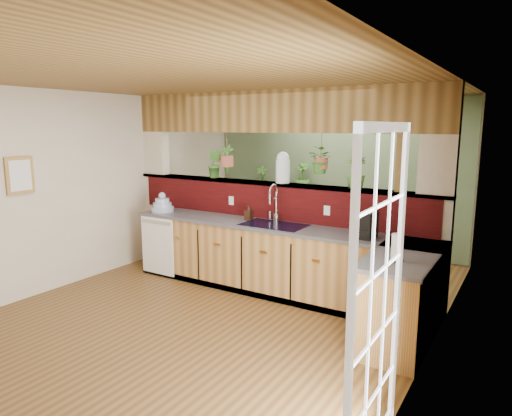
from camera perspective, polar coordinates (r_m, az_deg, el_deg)
The scene contains 28 objects.
ground at distance 5.43m, azimuth -5.39°, elevation -13.03°, with size 4.60×7.00×0.01m, color brown.
ceiling at distance 5.01m, azimuth -5.91°, elevation 15.47°, with size 4.60×7.00×0.01m, color brown.
wall_back at distance 8.10m, azimuth 9.57°, elevation 4.14°, with size 4.60×0.02×2.60m, color beige.
wall_left at distance 6.69m, azimuth -21.52°, elevation 2.32°, with size 0.02×7.00×2.60m, color beige.
wall_right at distance 4.11m, azimuth 20.81°, elevation -2.20°, with size 0.02×7.00×2.60m, color beige.
pass_through_partition at distance 6.17m, azimuth 2.20°, elevation 1.38°, with size 4.60×0.21×2.60m.
pass_through_ledge at distance 6.16m, azimuth 1.98°, elevation 3.06°, with size 4.60×0.21×0.04m, color brown.
header_beam at distance 6.12m, azimuth 2.04°, elevation 11.97°, with size 4.60×0.15×0.55m, color brown.
sage_backwall at distance 8.08m, azimuth 9.52°, elevation 4.13°, with size 4.55×0.02×2.55m, color #58724E.
countertop at distance 5.57m, azimuth 7.00°, elevation -7.52°, with size 4.14×1.52×0.90m.
dishwasher at distance 6.67m, azimuth -12.21°, elevation -4.61°, with size 0.58×0.03×0.82m.
navy_sink at distance 5.82m, azimuth 2.25°, elevation -2.87°, with size 0.82×0.50×0.18m.
french_door at distance 2.97m, azimuth 14.95°, elevation -11.60°, with size 0.06×1.02×2.16m, color white.
framed_print at distance 6.20m, azimuth -27.42°, elevation 3.64°, with size 0.04×0.35×0.45m.
faucet at distance 5.92m, azimuth 2.29°, elevation 0.81°, with size 0.22×0.22×0.51m.
dish_stack at distance 6.81m, azimuth -11.62°, elevation 0.30°, with size 0.33×0.33×0.29m.
soap_dispenser at distance 6.06m, azimuth -0.90°, elevation -0.60°, with size 0.09×0.09×0.20m, color #3A2115.
coffee_maker at distance 5.23m, azimuth 13.75°, elevation -2.23°, with size 0.16×0.27×0.29m.
paper_towel at distance 4.43m, azimuth 17.22°, elevation -4.80°, with size 0.13×0.13×0.28m.
glass_jar at distance 6.06m, azimuth 3.37°, elevation 5.09°, with size 0.19×0.19×0.41m.
ledge_plant_left at distance 6.66m, azimuth -5.14°, elevation 5.51°, with size 0.23×0.18×0.41m, color #326322.
ledge_plant_right at distance 5.65m, azimuth 12.38°, elevation 4.43°, with size 0.22×0.22×0.40m, color #326322.
hanging_plant_a at distance 6.52m, azimuth -3.67°, elevation 7.28°, with size 0.22×0.18×0.51m.
hanging_plant_b at distance 5.80m, azimuth 8.20°, elevation 7.46°, with size 0.39×0.36×0.46m.
shelving_console at distance 8.34m, azimuth 3.48°, elevation -1.12°, with size 1.50×0.40×1.00m, color black.
shelf_plant_a at distance 8.46m, azimuth 0.71°, elevation 3.92°, with size 0.22×0.15×0.42m, color #326322.
shelf_plant_b at distance 8.07m, azimuth 5.76°, elevation 3.91°, with size 0.29×0.29×0.52m, color #326322.
floor_plant at distance 6.78m, azimuth 7.83°, elevation -4.87°, with size 0.69×0.60×0.77m, color #326322.
Camera 1 is at (3.03, -3.96, 2.14)m, focal length 32.00 mm.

